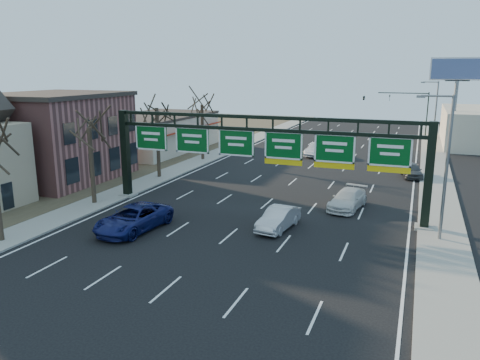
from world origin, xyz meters
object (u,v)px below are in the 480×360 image
at_px(sign_gantry, 261,150).
at_px(car_silver_sedan, 278,219).
at_px(car_white_wagon, 348,199).
at_px(car_blue_suv, 134,218).

relative_size(sign_gantry, car_silver_sedan, 5.59).
xyz_separation_m(sign_gantry, car_silver_sedan, (2.42, -3.52, -3.90)).
bearing_deg(sign_gantry, car_white_wagon, 26.14).
distance_m(sign_gantry, car_blue_suv, 10.41).
xyz_separation_m(sign_gantry, car_blue_suv, (-6.46, -7.23, -3.80)).
distance_m(sign_gantry, car_white_wagon, 7.76).
height_order(sign_gantry, car_white_wagon, sign_gantry).
relative_size(car_silver_sedan, car_white_wagon, 0.88).
bearing_deg(sign_gantry, car_silver_sedan, -55.58).
bearing_deg(car_silver_sedan, sign_gantry, 132.06).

